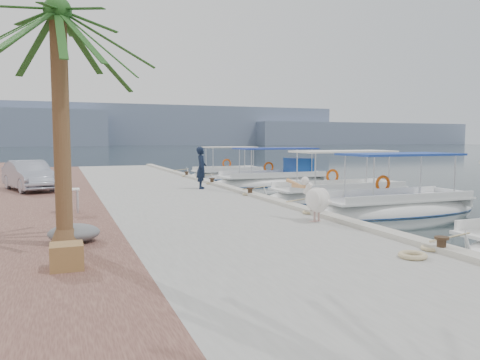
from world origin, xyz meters
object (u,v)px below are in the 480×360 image
object	(u,v)px
fishing_caique_c	(339,197)
fishing_caique_e	(228,177)
date_palm	(58,13)
fishing_caique_b	(395,210)
fishing_caique_d	(274,182)
fisherman	(201,168)
parked_car	(29,175)
pelican	(316,199)

from	to	relation	value
fishing_caique_c	fishing_caique_e	distance (m)	12.69
fishing_caique_c	date_palm	size ratio (longest dim) A/B	1.33
fishing_caique_b	fishing_caique_d	xyz separation A→B (m)	(0.44, 11.42, 0.06)
fishing_caique_b	fishing_caique_c	distance (m)	4.07
fisherman	parked_car	bearing A→B (deg)	93.14
fishing_caique_d	date_palm	world-z (taller)	date_palm
fishing_caique_c	date_palm	xyz separation A→B (m)	(-11.69, -7.62, 5.16)
fisherman	date_palm	distance (m)	12.19
pelican	parked_car	distance (m)	13.75
fishing_caique_d	date_palm	bearing A→B (deg)	-128.48
fisherman	fishing_caique_d	bearing A→B (deg)	-30.93
fishing_caique_d	fishing_caique_c	bearing A→B (deg)	-91.68
fishing_caique_d	fisherman	size ratio (longest dim) A/B	4.14
fishing_caique_d	parked_car	size ratio (longest dim) A/B	1.97
date_palm	parked_car	distance (m)	12.78
fishing_caique_d	fishing_caique_e	bearing A→B (deg)	101.55
fisherman	parked_car	world-z (taller)	fisherman
fishing_caique_e	fishing_caique_c	bearing A→B (deg)	-86.08
fishing_caique_e	pelican	bearing A→B (deg)	-102.58
fisherman	parked_car	distance (m)	7.55
fishing_caique_d	parked_car	world-z (taller)	fishing_caique_d
fishing_caique_b	date_palm	world-z (taller)	date_palm
pelican	fishing_caique_c	bearing A→B (deg)	52.89
fishing_caique_e	pelican	distance (m)	20.10
fishing_caique_d	pelican	world-z (taller)	fishing_caique_d
fishing_caique_e	pelican	size ratio (longest dim) A/B	3.82
fishing_caique_b	fishing_caique_d	distance (m)	11.43
fishing_caique_d	fishing_caique_e	world-z (taller)	same
fishing_caique_c	pelican	bearing A→B (deg)	-127.11
pelican	parked_car	size ratio (longest dim) A/B	0.39
date_palm	fishing_caique_b	bearing A→B (deg)	17.24
fishing_caique_b	fishing_caique_c	xyz separation A→B (m)	(0.22, 4.06, -0.00)
parked_car	pelican	bearing A→B (deg)	-73.89
fishing_caique_b	fishing_caique_d	world-z (taller)	same
parked_car	fishing_caique_e	bearing A→B (deg)	15.72
fisherman	date_palm	world-z (taller)	date_palm
parked_car	fishing_caique_c	bearing A→B (deg)	-37.08
fishing_caique_b	parked_car	size ratio (longest dim) A/B	1.80
fishing_caique_d	pelican	size ratio (longest dim) A/B	5.09
fishing_caique_e	fisherman	distance (m)	11.53
fishing_caique_e	fisherman	world-z (taller)	fisherman
date_palm	pelican	bearing A→B (deg)	6.16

